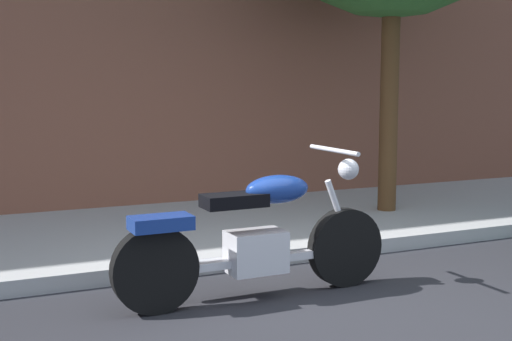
# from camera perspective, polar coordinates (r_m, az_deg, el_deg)

# --- Properties ---
(ground_plane) EXTENTS (60.00, 60.00, 0.00)m
(ground_plane) POSITION_cam_1_polar(r_m,az_deg,el_deg) (5.12, 7.11, -11.62)
(ground_plane) COLOR #28282D
(sidewalk) EXTENTS (24.96, 2.82, 0.14)m
(sidewalk) POSITION_cam_1_polar(r_m,az_deg,el_deg) (7.51, -3.97, -4.87)
(sidewalk) COLOR #ADADAD
(sidewalk) RESTS_ON ground
(motorcycle) EXTENTS (2.24, 0.70, 1.14)m
(motorcycle) POSITION_cam_1_polar(r_m,az_deg,el_deg) (5.30, -0.05, -5.67)
(motorcycle) COLOR black
(motorcycle) RESTS_ON ground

